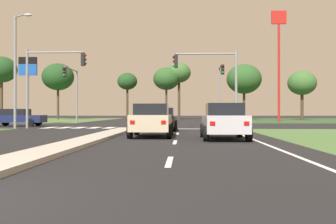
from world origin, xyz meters
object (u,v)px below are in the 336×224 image
at_px(fuel_price_totem, 28,75).
at_px(treeline_near, 1,70).
at_px(car_black_second, 161,119).
at_px(car_white_third, 142,115).
at_px(car_navy_fourth, 17,117).
at_px(traffic_signal_near_right, 213,75).
at_px(treeline_fifth, 166,79).
at_px(treeline_second, 58,77).
at_px(treeline_sixth, 302,83).
at_px(car_beige_near, 152,120).
at_px(treeline_fourth, 179,73).
at_px(treeline_seventh, 244,79).
at_px(traffic_signal_far_right, 220,84).
at_px(pedestrian_at_median, 151,112).
at_px(traffic_signal_far_left, 72,85).
at_px(traffic_signal_near_left, 48,74).
at_px(fastfood_pole_sign, 279,42).
at_px(street_lamp_second, 16,65).
at_px(car_silver_fifth, 224,121).
at_px(treeline_third, 127,82).

relative_size(fuel_price_totem, treeline_near, 0.66).
height_order(car_black_second, car_white_third, car_white_third).
xyz_separation_m(car_white_third, car_navy_fourth, (-8.00, -24.91, -0.04)).
height_order(traffic_signal_near_right, treeline_near, treeline_near).
distance_m(treeline_near, treeline_fifth, 26.34).
bearing_deg(treeline_second, treeline_fifth, -0.12).
height_order(traffic_signal_near_right, fuel_price_totem, fuel_price_totem).
bearing_deg(car_white_third, treeline_sixth, -172.89).
distance_m(car_beige_near, treeline_fourth, 46.75).
bearing_deg(treeline_seventh, traffic_signal_far_right, -104.89).
bearing_deg(pedestrian_at_median, treeline_fifth, -84.83).
xyz_separation_m(treeline_fourth, treeline_fifth, (-2.11, -0.34, -0.96)).
bearing_deg(traffic_signal_far_right, traffic_signal_far_left, -178.78).
height_order(traffic_signal_far_right, traffic_signal_near_left, traffic_signal_far_right).
bearing_deg(fuel_price_totem, car_white_third, 64.72).
bearing_deg(fastfood_pole_sign, street_lamp_second, -139.58).
bearing_deg(treeline_fourth, pedestrian_at_median, -99.17).
xyz_separation_m(traffic_signal_far_left, treeline_second, (-9.72, 25.03, 3.13)).
bearing_deg(car_white_third, car_beige_near, 96.75).
relative_size(car_navy_fourth, traffic_signal_near_left, 0.78).
xyz_separation_m(car_black_second, treeline_sixth, (19.64, 35.27, 4.88)).
xyz_separation_m(treeline_fourth, treeline_sixth, (18.94, -4.57, -2.07)).
relative_size(car_silver_fifth, traffic_signal_near_right, 0.74).
xyz_separation_m(treeline_fifth, treeline_seventh, (12.39, -3.00, -0.34)).
height_order(fuel_price_totem, treeline_sixth, treeline_sixth).
xyz_separation_m(treeline_second, treeline_seventh, (30.68, -3.03, -0.72)).
distance_m(car_navy_fourth, fastfood_pole_sign, 31.40).
distance_m(car_beige_near, car_black_second, 6.39).
xyz_separation_m(traffic_signal_far_left, treeline_sixth, (29.62, 20.77, 1.64)).
xyz_separation_m(treeline_near, treeline_third, (19.31, 5.09, -1.55)).
xyz_separation_m(pedestrian_at_median, fastfood_pole_sign, (15.51, 2.34, 8.56)).
distance_m(traffic_signal_near_right, treeline_fourth, 37.20).
height_order(car_silver_fifth, treeline_sixth, treeline_sixth).
xyz_separation_m(car_navy_fourth, treeline_second, (-7.05, 32.20, 6.37)).
relative_size(traffic_signal_near_right, traffic_signal_far_left, 0.97).
bearing_deg(traffic_signal_far_left, car_black_second, -55.48).
xyz_separation_m(car_beige_near, street_lamp_second, (-10.59, 9.07, 3.81)).
distance_m(traffic_signal_near_left, treeline_third, 37.53).
xyz_separation_m(traffic_signal_far_right, fuel_price_totem, (-19.11, -2.17, 0.74)).
relative_size(treeline_second, treeline_fifth, 1.09).
bearing_deg(treeline_second, car_silver_fifth, -64.21).
distance_m(treeline_near, treeline_third, 20.03).
relative_size(traffic_signal_near_left, fastfood_pole_sign, 0.43).
bearing_deg(treeline_sixth, car_beige_near, -115.31).
bearing_deg(traffic_signal_near_left, traffic_signal_far_right, 41.10).
bearing_deg(treeline_fifth, treeline_seventh, -13.59).
relative_size(traffic_signal_far_right, traffic_signal_near_left, 1.05).
bearing_deg(pedestrian_at_median, traffic_signal_near_right, 116.88).
bearing_deg(car_navy_fourth, pedestrian_at_median, 142.29).
relative_size(treeline_near, treeline_third, 1.27).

